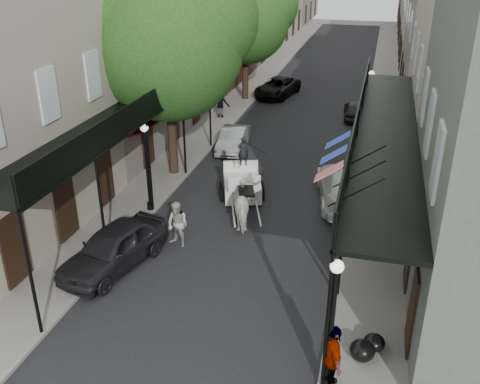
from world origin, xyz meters
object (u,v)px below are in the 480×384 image
Objects in this scene: car_left_far at (277,87)px; car_right_near at (345,186)px; pedestrian_walking at (178,224)px; car_left_mid at (233,139)px; car_left_near at (114,248)px; car_right_far at (355,110)px; lamppost_right_near at (332,325)px; tree_near at (177,37)px; lamppost_right_far at (369,102)px; pedestrian_sidewalk_left at (220,102)px; tree_far at (251,14)px; carriage at (241,169)px; pedestrian_sidewalk_right at (333,358)px; lamppost_left at (147,166)px; horse at (246,203)px.

car_right_near is at bearing -58.32° from car_left_far.
car_left_mid is (-0.72, 10.27, -0.28)m from pedestrian_walking.
car_right_far is (6.88, 19.59, -0.16)m from car_left_near.
car_right_far is (6.00, 7.42, -0.00)m from car_left_mid.
car_left_mid is at bearing 113.10° from lamppost_right_near.
tree_near is 2.60× the size of lamppost_right_near.
pedestrian_sidewalk_left is at bearing 172.43° from lamppost_right_far.
lamppost_right_near is 0.69× the size of car_right_near.
tree_far is 11.55m from car_left_mid.
pedestrian_sidewalk_right is at bearing -83.04° from carriage.
horse is at bearing 0.00° from lamppost_left.
tree_far is at bearing 94.70° from car_left_mid.
tree_near is 10.15m from car_left_near.
lamppost_left reaches higher than car_left_near.
car_left_mid is at bearing -149.62° from lamppost_right_far.
tree_far is 1.82× the size of car_left_far.
car_right_far is (7.48, 11.24, -5.89)m from tree_near.
lamppost_right_near is 11.84m from carriage.
pedestrian_sidewalk_left is 0.55× the size of car_right_far.
car_left_near is 0.93× the size of car_left_far.
pedestrian_sidewalk_left is 13.35m from car_right_near.
lamppost_right_near is at bearing -72.32° from tree_far.
tree_near is 3.15× the size of carriage.
lamppost_right_far is at bearing 26.58° from car_left_mid.
tree_far is 2.82× the size of carriage.
car_right_near is (-0.60, 11.00, -0.27)m from pedestrian_sidewalk_right.
lamppost_right_near is at bearing -44.29° from lamppost_left.
carriage is 0.65× the size of car_left_far.
horse is at bearing 67.90° from pedestrian_walking.
lamppost_right_far is at bearing -103.30° from car_right_near.
tree_near is 2.60× the size of lamppost_left.
pedestrian_walking is at bearing -71.18° from tree_near.
car_left_far is (-6.80, 27.65, -0.39)m from pedestrian_sidewalk_right.
lamppost_right_near is (8.30, -12.18, -4.44)m from tree_near.
carriage reaches higher than car_left_near.
car_right_near is at bearing -8.59° from tree_near.
pedestrian_sidewalk_right is (0.10, -20.00, -1.00)m from lamppost_right_far.
car_left_far is at bearing -8.06° from pedestrian_sidewalk_right.
pedestrian_sidewalk_right reaches higher than car_left_far.
lamppost_left is at bearing -83.12° from car_left_far.
car_left_near is 20.77m from car_right_far.
car_left_mid is 11.65m from car_left_far.
lamppost_right_near is at bearing -12.06° from car_left_near.
lamppost_right_far is 20.03m from pedestrian_sidewalk_right.
tree_near reaches higher than pedestrian_sidewalk_left.
car_left_near is at bearing -115.46° from lamppost_right_far.
lamppost_right_near and lamppost_right_far have the same top height.
tree_far is at bearing -95.27° from horse.
lamppost_right_near is at bearing -90.00° from lamppost_right_far.
lamppost_left is 1.71× the size of horse.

